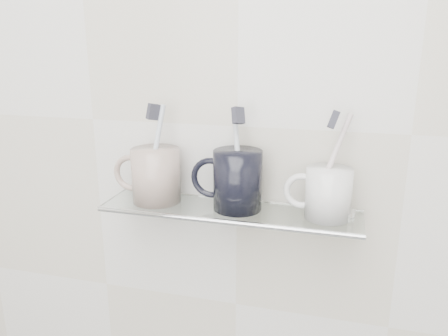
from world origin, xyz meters
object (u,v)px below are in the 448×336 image
(mug_left, at_px, (156,175))
(mug_center, at_px, (238,180))
(mug_right, at_px, (328,193))
(shelf_glass, at_px, (229,211))

(mug_left, relative_size, mug_center, 0.94)
(mug_left, distance_m, mug_right, 0.34)
(mug_left, xyz_separation_m, mug_center, (0.17, 0.00, 0.00))
(mug_left, bearing_deg, mug_right, -7.12)
(shelf_glass, bearing_deg, mug_left, 178.12)
(mug_left, xyz_separation_m, mug_right, (0.34, 0.00, -0.01))
(mug_center, bearing_deg, mug_left, -174.76)
(mug_right, bearing_deg, mug_left, -157.45)
(mug_left, bearing_deg, mug_center, -7.12)
(shelf_glass, distance_m, mug_left, 0.16)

